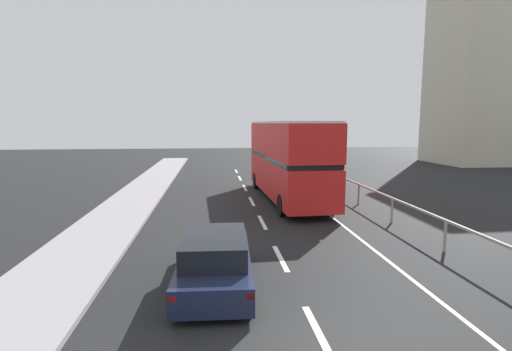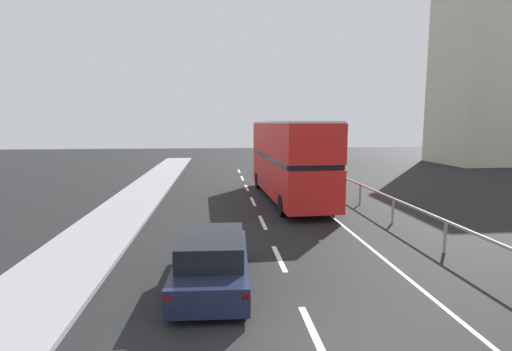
{
  "view_description": "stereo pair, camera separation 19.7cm",
  "coord_description": "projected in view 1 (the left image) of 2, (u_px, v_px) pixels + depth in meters",
  "views": [
    {
      "loc": [
        -2.1,
        -6.42,
        4.24
      ],
      "look_at": [
        -0.37,
        8.81,
        2.16
      ],
      "focal_mm": 27.16,
      "sensor_mm": 36.0,
      "label": 1
    },
    {
      "loc": [
        -1.9,
        -6.45,
        4.24
      ],
      "look_at": [
        -0.37,
        8.81,
        2.16
      ],
      "focal_mm": 27.16,
      "sensor_mm": 36.0,
      "label": 2
    }
  ],
  "objects": [
    {
      "name": "hatchback_car_near",
      "position": [
        215.0,
        261.0,
        10.11
      ],
      "size": [
        2.02,
        4.55,
        1.41
      ],
      "rotation": [
        0.0,
        0.0,
        -0.04
      ],
      "color": "#181E35",
      "rests_on": "ground"
    },
    {
      "name": "bridge_side_railing",
      "position": [
        392.0,
        202.0,
        16.48
      ],
      "size": [
        0.1,
        42.0,
        1.1
      ],
      "color": "gray",
      "rests_on": "ground"
    },
    {
      "name": "lane_paint_markings",
      "position": [
        314.0,
        229.0,
        15.59
      ],
      "size": [
        3.42,
        46.0,
        0.01
      ],
      "color": "silver",
      "rests_on": "ground"
    },
    {
      "name": "double_decker_bus_red",
      "position": [
        287.0,
        158.0,
        21.42
      ],
      "size": [
        2.94,
        10.91,
        4.33
      ],
      "rotation": [
        0.0,
        0.0,
        0.04
      ],
      "color": "red",
      "rests_on": "ground"
    }
  ]
}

